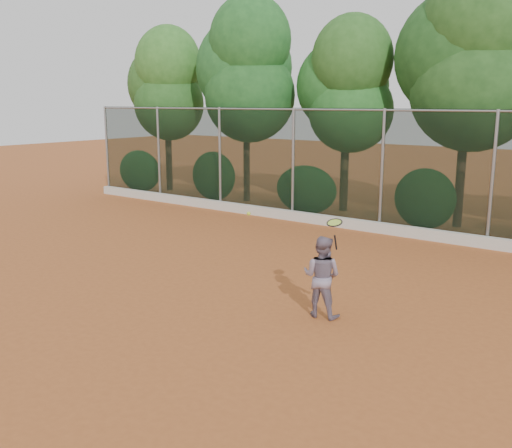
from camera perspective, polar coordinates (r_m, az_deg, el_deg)
The scene contains 7 objects.
ground at distance 11.13m, azimuth -3.09°, elevation -7.18°, with size 80.00×80.00×0.00m, color #A45526.
concrete_curb at distance 16.71m, azimuth 11.98°, elevation -0.32°, with size 24.00×0.20×0.30m, color beige.
tennis_player at distance 9.96m, azimuth 6.59°, elevation -5.23°, with size 0.70×0.54×1.43m, color slate.
chainlink_fence at distance 16.60m, azimuth 12.50°, elevation 5.55°, with size 24.09×0.09×3.50m.
foliage_backdrop at distance 18.55m, azimuth 13.88°, elevation 14.03°, with size 23.70×3.63×7.55m.
tennis_racket at distance 9.55m, azimuth 7.87°, elevation -0.09°, with size 0.28×0.27×0.54m.
tennis_ball_in_flight at distance 10.06m, azimuth -0.74°, elevation 1.05°, with size 0.07×0.07×0.07m.
Camera 1 is at (6.73, -8.07, 3.67)m, focal length 40.00 mm.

